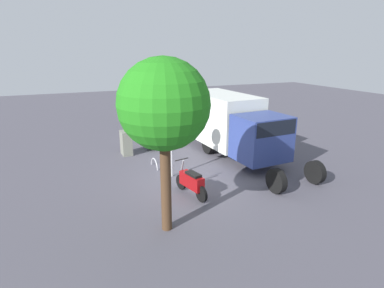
{
  "coord_description": "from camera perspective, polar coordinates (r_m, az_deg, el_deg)",
  "views": [
    {
      "loc": [
        -10.36,
        4.55,
        4.98
      ],
      "look_at": [
        0.39,
        0.01,
        1.46
      ],
      "focal_mm": 29.51,
      "sensor_mm": 36.0,
      "label": 1
    }
  ],
  "objects": [
    {
      "name": "street_tree",
      "position": [
        8.19,
        -5.11,
        6.91
      ],
      "size": [
        2.43,
        2.43,
        4.84
      ],
      "color": "#47301E",
      "rests_on": "ground"
    },
    {
      "name": "box_truck_near",
      "position": [
        15.36,
        7.14,
        3.88
      ],
      "size": [
        8.24,
        2.66,
        2.85
      ],
      "rotation": [
        0.0,
        0.0,
        3.2
      ],
      "color": "black",
      "rests_on": "ground"
    },
    {
      "name": "shrub_near_sign",
      "position": [
        16.41,
        -6.99,
        0.29
      ],
      "size": [
        1.07,
        0.87,
        0.73
      ],
      "primitive_type": "ellipsoid",
      "color": "#2C6535",
      "rests_on": "ground"
    },
    {
      "name": "bike_rack_hoop",
      "position": [
        14.0,
        -6.81,
        -4.2
      ],
      "size": [
        0.85,
        0.09,
        0.85
      ],
      "primitive_type": "torus",
      "rotation": [
        1.57,
        0.0,
        0.05
      ],
      "color": "#B7B7BC",
      "rests_on": "ground"
    },
    {
      "name": "motorcycle",
      "position": [
        11.14,
        -0.1,
        -6.84
      ],
      "size": [
        1.79,
        0.68,
        1.2
      ],
      "rotation": [
        0.0,
        0.0,
        0.22
      ],
      "color": "black",
      "rests_on": "ground"
    },
    {
      "name": "utility_cabinet",
      "position": [
        15.74,
        -11.81,
        0.2
      ],
      "size": [
        0.75,
        0.48,
        1.18
      ],
      "primitive_type": "cube",
      "rotation": [
        0.0,
        0.0,
        0.01
      ],
      "color": "slate",
      "rests_on": "ground"
    },
    {
      "name": "stop_sign",
      "position": [
        12.33,
        -3.83,
        3.2
      ],
      "size": [
        0.71,
        0.33,
        3.14
      ],
      "color": "#9E9EA3",
      "rests_on": "ground"
    },
    {
      "name": "ground_plane",
      "position": [
        12.36,
        0.75,
        -7.0
      ],
      "size": [
        60.0,
        60.0,
        0.0
      ],
      "primitive_type": "plane",
      "color": "#4B4953"
    }
  ]
}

